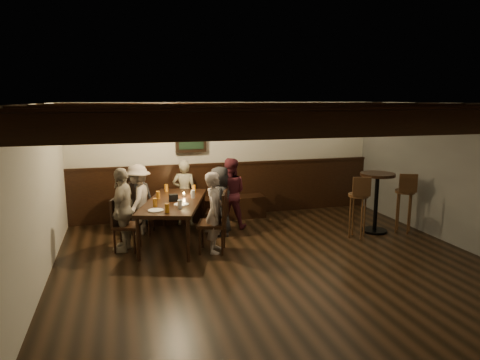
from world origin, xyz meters
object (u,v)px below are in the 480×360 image
object	(u,v)px
person_right_far	(215,212)
high_top_table	(377,194)
dining_table	(174,204)
bar_stool_left	(358,215)
chair_left_far	(126,234)
chair_right_far	(213,234)
person_bench_right	(230,193)
person_left_near	(138,199)
person_left_far	(123,209)
chair_right_near	(218,220)
person_bench_left	(137,196)
person_right_near	(220,201)
chair_left_near	(141,218)
bar_stool_right	(404,210)
person_bench_centre	(184,193)

from	to	relation	value
person_right_far	high_top_table	world-z (taller)	person_right_far
dining_table	bar_stool_left	distance (m)	3.26
chair_left_far	person_right_far	bearing A→B (deg)	90.00
chair_right_far	person_bench_right	xyz separation A→B (m)	(0.59, 1.23, 0.38)
chair_right_far	person_left_near	world-z (taller)	person_left_near
person_left_near	person_left_far	size ratio (longest dim) A/B	0.94
person_left_near	person_left_far	xyz separation A→B (m)	(-0.28, -0.86, 0.04)
chair_right_near	chair_right_far	xyz separation A→B (m)	(-0.28, -0.86, 0.03)
chair_right_far	high_top_table	bearing A→B (deg)	-68.05
chair_left_far	person_bench_left	xyz separation A→B (m)	(0.25, 1.34, 0.34)
person_right_near	chair_left_far	bearing A→B (deg)	121.50
dining_table	chair_right_far	world-z (taller)	chair_right_far
high_top_table	dining_table	bearing A→B (deg)	173.24
chair_left_far	person_bench_left	world-z (taller)	person_bench_left
person_bench_right	bar_stool_left	size ratio (longest dim) A/B	1.20
chair_left_near	person_left_far	xyz separation A→B (m)	(-0.31, -0.85, 0.40)
person_left_near	bar_stool_left	bearing A→B (deg)	88.95
person_bench_left	high_top_table	bearing A→B (deg)	177.84
chair_left_far	person_right_near	world-z (taller)	person_right_near
person_left_near	bar_stool_right	bearing A→B (deg)	93.31
chair_right_far	high_top_table	distance (m)	3.18
person_right_near	person_right_far	world-z (taller)	person_right_far
person_bench_centre	person_left_far	world-z (taller)	person_left_far
person_left_near	bar_stool_right	world-z (taller)	person_left_near
person_right_near	person_right_far	size ratio (longest dim) A/B	0.96
person_left_far	person_left_near	bearing A→B (deg)	180.00
chair_left_far	bar_stool_right	size ratio (longest dim) A/B	0.78
chair_left_far	chair_right_far	size ratio (longest dim) A/B	0.89
person_left_far	person_bench_left	bearing A→B (deg)	-173.66
person_right_far	person_left_near	bearing A→B (deg)	59.04
dining_table	chair_left_near	world-z (taller)	chair_left_near
chair_left_near	person_bench_right	world-z (taller)	person_bench_right
person_bench_right	bar_stool_left	distance (m)	2.40
person_bench_left	chair_left_near	bearing A→B (deg)	111.79
chair_left_far	dining_table	bearing A→B (deg)	122.06
chair_right_far	person_bench_right	bearing A→B (deg)	-7.56
bar_stool_right	person_bench_centre	bearing A→B (deg)	179.54
chair_right_far	bar_stool_left	xyz separation A→B (m)	(2.64, 0.01, 0.12)
person_bench_centre	person_left_near	distance (m)	0.96
person_left_near	person_right_far	distance (m)	1.75
dining_table	person_left_near	distance (m)	0.88
dining_table	person_left_near	xyz separation A→B (m)	(-0.57, 0.66, -0.03)
chair_right_far	person_bench_left	bearing A→B (deg)	50.21
chair_left_far	bar_stool_right	bearing A→B (deg)	103.63
person_left_far	dining_table	bearing A→B (deg)	120.96
chair_right_far	person_left_far	bearing A→B (deg)	90.00
chair_right_near	person_left_near	size ratio (longest dim) A/B	0.68
chair_left_near	person_bench_left	xyz separation A→B (m)	(-0.03, 0.48, 0.31)
dining_table	person_left_near	world-z (taller)	person_left_near
chair_left_far	person_right_near	size ratio (longest dim) A/B	0.69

